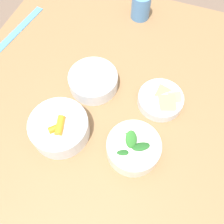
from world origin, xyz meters
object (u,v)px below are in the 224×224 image
Objects in this scene: bowl_greens at (133,147)px; bowl_beans_hotdog at (93,81)px; ruler at (16,32)px; bowl_carrots at (60,127)px; bowl_cookies at (161,99)px; cup at (141,6)px.

bowl_beans_hotdog is at bearing 47.61° from bowl_greens.
ruler is at bearing 62.01° from bowl_greens.
bowl_carrots is 0.55× the size of ruler.
bowl_greens is 0.49× the size of ruler.
bowl_carrots is 1.20× the size of bowl_cookies.
cup reaches higher than ruler.
bowl_greens reaches higher than ruler.
bowl_greens is at bearing 170.13° from bowl_cookies.
bowl_cookies is (0.01, -0.23, -0.01)m from bowl_beans_hotdog.
bowl_carrots is at bearing 94.39° from bowl_greens.
bowl_carrots is 0.20m from bowl_beans_hotdog.
bowl_carrots is 0.47m from ruler.
bowl_cookies is (0.19, -0.03, -0.01)m from bowl_greens.
cup is (0.55, 0.15, 0.02)m from bowl_greens.
bowl_beans_hotdog is 0.39m from ruler.
bowl_greens is at bearing -85.61° from bowl_carrots.
bowl_beans_hotdog is 0.51× the size of ruler.
bowl_carrots is 0.22m from bowl_greens.
ruler is at bearing 71.51° from bowl_beans_hotdog.
bowl_cookies reaches higher than ruler.
ruler is (0.30, 0.57, -0.03)m from bowl_greens.
bowl_cookies is 0.61m from ruler.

